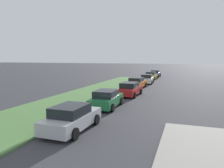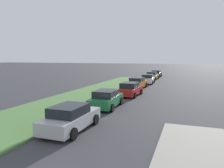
{
  "view_description": "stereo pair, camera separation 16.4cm",
  "coord_description": "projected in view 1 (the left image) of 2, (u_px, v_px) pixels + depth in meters",
  "views": [
    {
      "loc": [
        -3.14,
        -3.95,
        4.11
      ],
      "look_at": [
        15.76,
        2.6,
        1.66
      ],
      "focal_mm": 34.41,
      "sensor_mm": 36.0,
      "label": 1
    },
    {
      "loc": [
        -3.08,
        -4.11,
        4.11
      ],
      "look_at": [
        15.76,
        2.6,
        1.66
      ],
      "focal_mm": 34.41,
      "sensor_mm": 36.0,
      "label": 2
    }
  ],
  "objects": [
    {
      "name": "grass_median",
      "position": [
        42.0,
        112.0,
        16.11
      ],
      "size": [
        60.0,
        6.0,
        0.12
      ],
      "primitive_type": "cube",
      "color": "#517F42",
      "rests_on": "ground"
    },
    {
      "name": "parked_car_silver",
      "position": [
        72.0,
        118.0,
        12.2
      ],
      "size": [
        4.31,
        2.04,
        1.47
      ],
      "rotation": [
        0.0,
        0.0,
        -0.01
      ],
      "color": "#B2B5BA",
      "rests_on": "ground"
    },
    {
      "name": "parked_car_green",
      "position": [
        106.0,
        99.0,
        17.81
      ],
      "size": [
        4.37,
        2.16,
        1.47
      ],
      "rotation": [
        0.0,
        0.0,
        0.04
      ],
      "color": "#1E6B38",
      "rests_on": "ground"
    },
    {
      "name": "parked_car_red",
      "position": [
        130.0,
        89.0,
        23.36
      ],
      "size": [
        4.36,
        2.14,
        1.47
      ],
      "rotation": [
        0.0,
        0.0,
        -0.04
      ],
      "color": "red",
      "rests_on": "ground"
    },
    {
      "name": "parked_car_orange",
      "position": [
        137.0,
        83.0,
        29.1
      ],
      "size": [
        4.39,
        2.2,
        1.47
      ],
      "rotation": [
        0.0,
        0.0,
        -0.06
      ],
      "color": "orange",
      "rests_on": "ground"
    },
    {
      "name": "parked_car_white",
      "position": [
        147.0,
        79.0,
        34.69
      ],
      "size": [
        4.39,
        2.2,
        1.47
      ],
      "rotation": [
        0.0,
        0.0,
        0.05
      ],
      "color": "silver",
      "rests_on": "ground"
    },
    {
      "name": "parked_car_yellow",
      "position": [
        151.0,
        76.0,
        40.93
      ],
      "size": [
        4.38,
        2.18,
        1.47
      ],
      "rotation": [
        0.0,
        0.0,
        -0.05
      ],
      "color": "gold",
      "rests_on": "ground"
    },
    {
      "name": "parked_car_blue",
      "position": [
        155.0,
        74.0,
        46.27
      ],
      "size": [
        4.31,
        2.04,
        1.47
      ],
      "rotation": [
        0.0,
        0.0,
        -0.01
      ],
      "color": "#23389E",
      "rests_on": "ground"
    }
  ]
}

